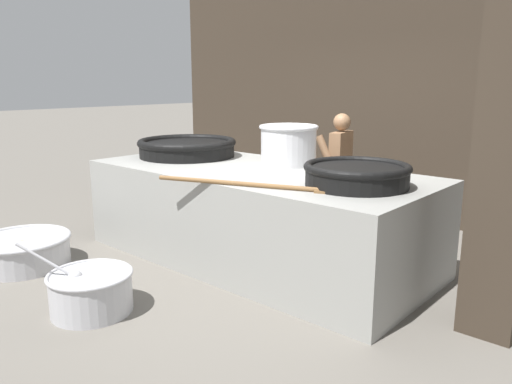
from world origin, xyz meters
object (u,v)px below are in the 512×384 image
at_px(cook, 340,170).
at_px(giant_wok_far, 357,174).
at_px(giant_wok_near, 187,147).
at_px(prep_bowl_meat, 23,249).
at_px(prep_bowl_vegetables, 91,290).
at_px(stock_pot, 288,144).

bearing_deg(cook, giant_wok_far, 115.04).
distance_m(giant_wok_far, cook, 1.76).
height_order(giant_wok_near, prep_bowl_meat, giant_wok_near).
bearing_deg(giant_wok_near, cook, 40.97).
relative_size(giant_wok_far, prep_bowl_meat, 0.96).
distance_m(prep_bowl_vegetables, prep_bowl_meat, 1.49).
distance_m(stock_pot, cook, 0.95).
bearing_deg(stock_pot, cook, 81.53).
bearing_deg(giant_wok_near, stock_pot, 15.59).
relative_size(stock_pot, prep_bowl_meat, 0.67).
xyz_separation_m(cook, prep_bowl_meat, (-1.84, -3.08, -0.63)).
bearing_deg(stock_pot, prep_bowl_meat, -127.57).
distance_m(giant_wok_near, giant_wok_far, 2.44).
height_order(giant_wok_near, cook, cook).
bearing_deg(stock_pot, prep_bowl_vegetables, -95.57).
bearing_deg(giant_wok_near, giant_wok_far, -4.37).
relative_size(giant_wok_near, cook, 0.79).
bearing_deg(giant_wok_far, stock_pot, 155.13).
relative_size(prep_bowl_vegetables, prep_bowl_meat, 0.80).
bearing_deg(prep_bowl_vegetables, giant_wok_far, 52.16).
distance_m(giant_wok_near, stock_pot, 1.32).
xyz_separation_m(giant_wok_near, giant_wok_far, (2.43, -0.19, -0.01)).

